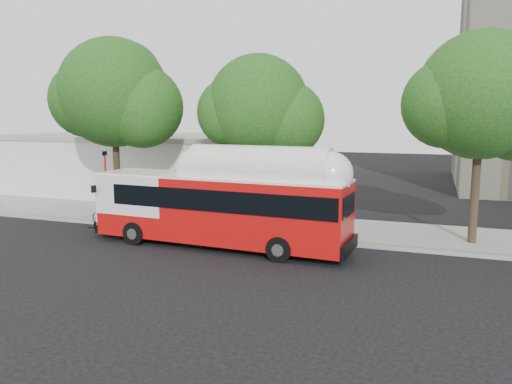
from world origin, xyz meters
TOP-DOWN VIEW (x-y plane):
  - ground at (0.00, 0.00)m, footprint 120.00×120.00m
  - sidewalk at (0.00, 6.50)m, footprint 60.00×5.00m
  - curb_strip at (0.00, 3.90)m, footprint 60.00×0.30m
  - red_curb_segment at (-3.00, 3.90)m, footprint 10.00×0.32m
  - street_tree_left at (-8.53, 5.56)m, footprint 6.67×5.80m
  - street_tree_mid at (-0.59, 6.06)m, footprint 5.75×5.00m
  - street_tree_right at (9.44, 5.86)m, footprint 6.21×5.40m
  - low_commercial_bldg at (-14.00, 14.00)m, footprint 16.20×10.20m
  - transit_bus at (-1.22, 1.84)m, footprint 12.14×3.10m
  - signal_pole at (-8.86, 4.31)m, footprint 0.11×0.36m

SIDE VIEW (x-z plane):
  - ground at x=0.00m, z-range 0.00..0.00m
  - sidewalk at x=0.00m, z-range 0.00..0.15m
  - curb_strip at x=0.00m, z-range 0.00..0.15m
  - red_curb_segment at x=-3.00m, z-range 0.00..0.16m
  - transit_bus at x=-1.22m, z-range -0.12..3.44m
  - signal_pole at x=-8.86m, z-range 0.05..3.85m
  - low_commercial_bldg at x=-14.00m, z-range 0.03..4.28m
  - street_tree_mid at x=-0.59m, z-range 1.60..10.22m
  - street_tree_right at x=9.44m, z-range 1.67..10.85m
  - street_tree_left at x=-8.53m, z-range 1.73..11.47m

